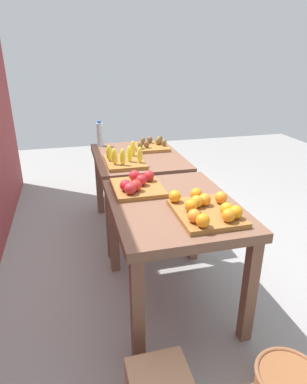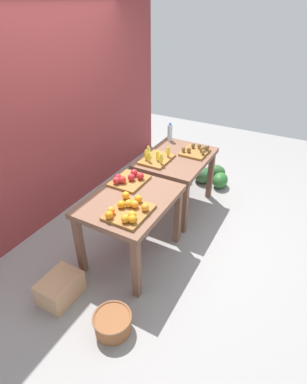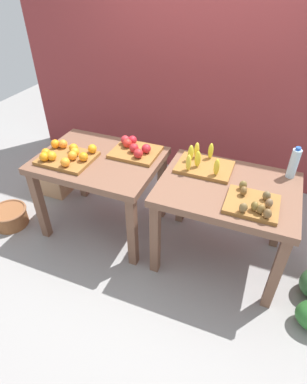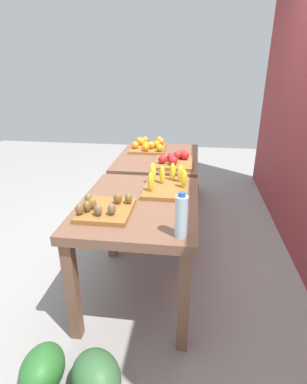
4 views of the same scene
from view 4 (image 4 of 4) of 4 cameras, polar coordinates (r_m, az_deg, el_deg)
The scene contains 10 objects.
ground_plane at distance 2.95m, azimuth -0.51°, elevation -10.99°, with size 8.00×8.00×0.00m, color gray.
display_table_left at distance 3.16m, azimuth 0.87°, elevation 4.76°, with size 1.04×0.80×0.78m.
display_table_right at distance 2.14m, azimuth -2.67°, elevation -4.56°, with size 1.04×0.80×0.78m.
orange_bin at distance 3.35m, azimuth -0.87°, elevation 8.61°, with size 0.45×0.37×0.11m.
apple_bin at distance 2.85m, azimuth 3.96°, elevation 5.92°, with size 0.40×0.34×0.11m.
banana_crate at distance 2.28m, azimuth 2.45°, elevation 1.49°, with size 0.44×0.32×0.17m.
kiwi_bin at distance 1.94m, azimuth -9.12°, elevation -3.03°, with size 0.36×0.33×0.10m.
water_bottle at distance 1.63m, azimuth 5.20°, elevation -4.53°, with size 0.07×0.07×0.26m.
wicker_basket at distance 4.23m, azimuth -2.47°, elevation 1.40°, with size 0.35×0.35×0.18m.
cardboard_produce_box at distance 4.12m, azimuth 6.35°, elevation 1.03°, with size 0.40×0.30×0.24m, color tan.
Camera 4 is at (2.43, 0.35, 1.65)m, focal length 28.60 mm.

